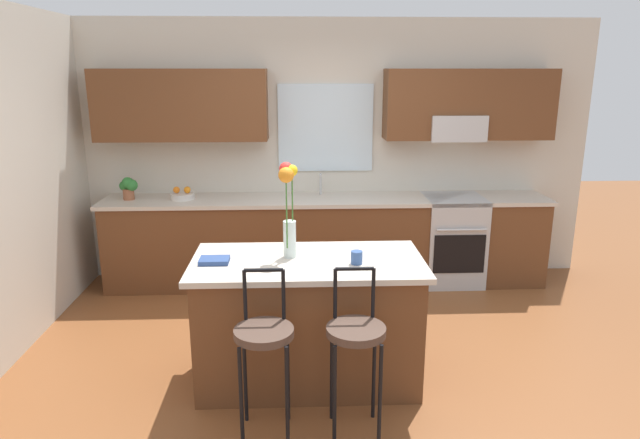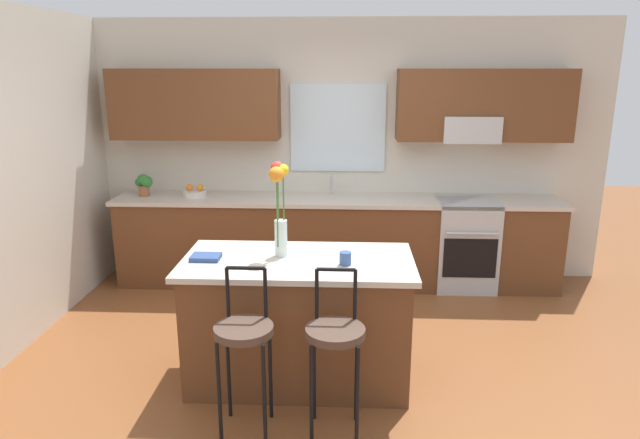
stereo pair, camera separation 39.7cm
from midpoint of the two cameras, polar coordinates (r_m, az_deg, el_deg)
ground_plane at (r=4.47m, az=3.84°, el=-14.40°), size 14.00×14.00×0.00m
wall_left at (r=4.93m, az=-27.24°, el=3.50°), size 0.12×4.60×2.70m
back_wall_assembly at (r=5.92m, az=4.01°, el=8.36°), size 5.60×0.50×2.70m
counter_run at (r=5.86m, az=3.63°, el=-2.16°), size 4.56×0.64×0.92m
sink_faucet at (r=5.85m, az=3.14°, el=3.85°), size 0.02×0.13×0.23m
oven_range at (r=6.00m, az=16.32°, el=-2.37°), size 0.60×0.64×0.92m
kitchen_island at (r=4.07m, az=0.63°, el=-10.18°), size 1.61×0.82×0.92m
bar_stool_near at (r=3.45m, az=-4.41°, el=-11.89°), size 0.36×0.36×1.04m
bar_stool_middle at (r=3.43m, az=4.94°, el=-12.08°), size 0.36×0.36×1.04m
flower_vase at (r=3.85m, az=-1.21°, el=1.70°), size 0.13×0.17×0.67m
mug_ceramic at (r=3.79m, az=5.61°, el=-4.00°), size 0.08×0.08×0.09m
cookbook at (r=3.93m, az=-8.73°, el=-3.86°), size 0.20×0.15×0.03m
fruit_bowl_oranges at (r=5.89m, az=-10.74°, el=2.68°), size 0.24×0.24×0.13m
potted_plant_small at (r=6.01m, az=-15.71°, el=3.53°), size 0.19×0.13×0.23m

